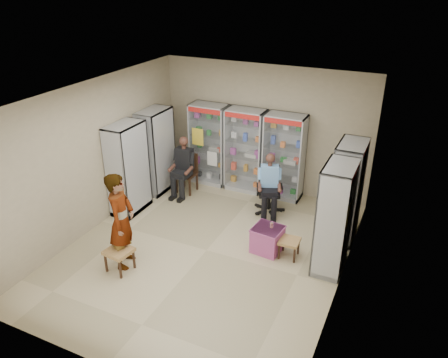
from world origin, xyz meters
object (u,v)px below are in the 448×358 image
at_px(cabinet_right_far, 347,192).
at_px(cabinet_left_near, 128,169).
at_px(seated_shopkeeper, 269,186).
at_px(cabinet_back_left, 209,144).
at_px(cabinet_right_near, 334,219).
at_px(cabinet_back_right, 284,157).
at_px(office_chair, 269,190).
at_px(woven_stool_b, 120,260).
at_px(cabinet_left_far, 156,151).
at_px(pink_trunk, 267,239).
at_px(standing_man, 121,221).
at_px(woven_stool_a, 289,248).
at_px(cabinet_back_mid, 245,150).
at_px(wooden_chair, 186,174).

distance_m(cabinet_right_far, cabinet_left_near, 4.55).
bearing_deg(seated_shopkeeper, cabinet_back_left, 132.68).
bearing_deg(cabinet_right_near, cabinet_back_right, 36.16).
distance_m(office_chair, woven_stool_b, 3.54).
relative_size(cabinet_left_near, office_chair, 1.93).
xyz_separation_m(cabinet_left_far, pink_trunk, (3.28, -1.31, -0.75)).
relative_size(office_chair, standing_man, 0.57).
height_order(cabinet_back_right, woven_stool_a, cabinet_back_right).
distance_m(cabinet_back_mid, cabinet_right_near, 3.41).
height_order(cabinet_back_mid, cabinet_right_far, same).
bearing_deg(cabinet_back_left, wooden_chair, -108.90).
height_order(cabinet_left_near, office_chair, cabinet_left_near).
height_order(office_chair, pink_trunk, office_chair).
height_order(wooden_chair, office_chair, office_chair).
bearing_deg(wooden_chair, cabinet_right_near, -21.64).
xyz_separation_m(cabinet_left_near, office_chair, (2.80, 1.22, -0.48)).
distance_m(wooden_chair, woven_stool_a, 3.41).
relative_size(wooden_chair, woven_stool_b, 2.19).
relative_size(office_chair, woven_stool_a, 2.83).
bearing_deg(cabinet_back_right, wooden_chair, -161.25).
xyz_separation_m(cabinet_back_mid, cabinet_left_far, (-1.88, -0.93, 0.00)).
bearing_deg(cabinet_left_far, standing_man, 21.21).
relative_size(cabinet_right_near, seated_shopkeeper, 1.52).
xyz_separation_m(cabinet_back_left, pink_trunk, (2.35, -2.24, -0.75)).
bearing_deg(cabinet_back_mid, pink_trunk, -58.03).
bearing_deg(standing_man, wooden_chair, -9.62).
bearing_deg(woven_stool_b, cabinet_right_near, 26.63).
bearing_deg(office_chair, seated_shopkeeper, -112.53).
bearing_deg(cabinet_back_right, woven_stool_b, -113.75).
xyz_separation_m(cabinet_left_far, seated_shopkeeper, (2.80, 0.07, -0.34)).
height_order(office_chair, seated_shopkeeper, seated_shopkeeper).
distance_m(cabinet_back_mid, woven_stool_a, 3.02).
bearing_deg(cabinet_left_far, woven_stool_a, 70.35).
height_order(woven_stool_a, standing_man, standing_man).
relative_size(office_chair, woven_stool_b, 2.41).
xyz_separation_m(cabinet_right_near, woven_stool_a, (-0.75, -0.03, -0.82)).
relative_size(cabinet_right_near, woven_stool_a, 5.47).
xyz_separation_m(cabinet_right_far, cabinet_left_near, (-4.46, -0.90, 0.00)).
height_order(cabinet_right_far, wooden_chair, cabinet_right_far).
distance_m(cabinet_right_far, woven_stool_b, 4.42).
xyz_separation_m(cabinet_back_left, standing_man, (0.15, -3.71, -0.10)).
height_order(cabinet_back_right, cabinet_right_near, same).
bearing_deg(standing_man, pink_trunk, -73.52).
relative_size(cabinet_left_near, seated_shopkeeper, 1.52).
height_order(cabinet_right_near, woven_stool_a, cabinet_right_near).
bearing_deg(seated_shopkeeper, standing_man, -143.69).
bearing_deg(cabinet_left_far, wooden_chair, 106.39).
xyz_separation_m(cabinet_back_mid, woven_stool_a, (1.83, -2.26, -0.82)).
xyz_separation_m(cabinet_back_left, cabinet_back_mid, (0.95, 0.00, 0.00)).
bearing_deg(standing_man, cabinet_back_mid, -29.45).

